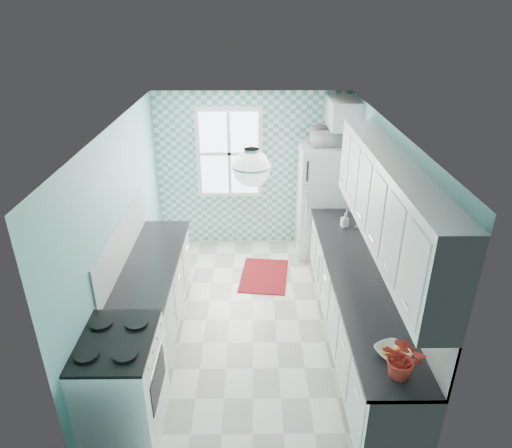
{
  "coord_description": "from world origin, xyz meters",
  "views": [
    {
      "loc": [
        0.0,
        -4.72,
        3.66
      ],
      "look_at": [
        0.05,
        0.25,
        1.25
      ],
      "focal_mm": 32.0,
      "sensor_mm": 36.0,
      "label": 1
    }
  ],
  "objects_px": {
    "potted_plant": "(403,358)",
    "stove": "(121,384)",
    "fruit_bowl": "(392,353)",
    "microwave": "(327,136)",
    "ceiling_light": "(252,168)",
    "fridge": "(323,201)",
    "sink": "(342,231)"
  },
  "relations": [
    {
      "from": "stove",
      "to": "sink",
      "type": "distance_m",
      "value": 3.36
    },
    {
      "from": "fridge",
      "to": "potted_plant",
      "type": "bearing_deg",
      "value": -90.69
    },
    {
      "from": "fridge",
      "to": "fruit_bowl",
      "type": "height_order",
      "value": "fridge"
    },
    {
      "from": "fridge",
      "to": "microwave",
      "type": "distance_m",
      "value": 1.02
    },
    {
      "from": "ceiling_light",
      "to": "potted_plant",
      "type": "height_order",
      "value": "ceiling_light"
    },
    {
      "from": "stove",
      "to": "sink",
      "type": "bearing_deg",
      "value": 43.35
    },
    {
      "from": "fruit_bowl",
      "to": "microwave",
      "type": "height_order",
      "value": "microwave"
    },
    {
      "from": "fruit_bowl",
      "to": "potted_plant",
      "type": "relative_size",
      "value": 0.75
    },
    {
      "from": "stove",
      "to": "potted_plant",
      "type": "xyz_separation_m",
      "value": [
        2.4,
        -0.33,
        0.58
      ]
    },
    {
      "from": "sink",
      "to": "fruit_bowl",
      "type": "bearing_deg",
      "value": -89.35
    },
    {
      "from": "fruit_bowl",
      "to": "potted_plant",
      "type": "height_order",
      "value": "potted_plant"
    },
    {
      "from": "microwave",
      "to": "potted_plant",
      "type": "bearing_deg",
      "value": 88.32
    },
    {
      "from": "ceiling_light",
      "to": "stove",
      "type": "xyz_separation_m",
      "value": [
        -1.2,
        -0.82,
        -1.78
      ]
    },
    {
      "from": "sink",
      "to": "stove",
      "type": "bearing_deg",
      "value": -135.33
    },
    {
      "from": "fruit_bowl",
      "to": "sink",
      "type": "bearing_deg",
      "value": 89.91
    },
    {
      "from": "sink",
      "to": "potted_plant",
      "type": "xyz_separation_m",
      "value": [
        -0.0,
        -2.64,
        0.2
      ]
    },
    {
      "from": "fridge",
      "to": "sink",
      "type": "distance_m",
      "value": 1.13
    },
    {
      "from": "stove",
      "to": "microwave",
      "type": "distance_m",
      "value": 4.36
    },
    {
      "from": "potted_plant",
      "to": "microwave",
      "type": "xyz_separation_m",
      "value": [
        -0.09,
        3.77,
        0.78
      ]
    },
    {
      "from": "stove",
      "to": "fruit_bowl",
      "type": "relative_size",
      "value": 3.76
    },
    {
      "from": "potted_plant",
      "to": "stove",
      "type": "bearing_deg",
      "value": 172.21
    },
    {
      "from": "ceiling_light",
      "to": "fridge",
      "type": "bearing_deg",
      "value": 67.09
    },
    {
      "from": "sink",
      "to": "fruit_bowl",
      "type": "height_order",
      "value": "sink"
    },
    {
      "from": "potted_plant",
      "to": "fruit_bowl",
      "type": "bearing_deg",
      "value": 90.0
    },
    {
      "from": "ceiling_light",
      "to": "stove",
      "type": "height_order",
      "value": "ceiling_light"
    },
    {
      "from": "ceiling_light",
      "to": "microwave",
      "type": "xyz_separation_m",
      "value": [
        1.11,
        2.63,
        -0.42
      ]
    },
    {
      "from": "fruit_bowl",
      "to": "fridge",
      "type": "bearing_deg",
      "value": 91.46
    },
    {
      "from": "ceiling_light",
      "to": "fruit_bowl",
      "type": "relative_size",
      "value": 1.26
    },
    {
      "from": "sink",
      "to": "fruit_bowl",
      "type": "relative_size",
      "value": 1.92
    },
    {
      "from": "sink",
      "to": "microwave",
      "type": "height_order",
      "value": "microwave"
    },
    {
      "from": "fruit_bowl",
      "to": "microwave",
      "type": "bearing_deg",
      "value": 91.46
    },
    {
      "from": "stove",
      "to": "microwave",
      "type": "bearing_deg",
      "value": 55.57
    }
  ]
}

